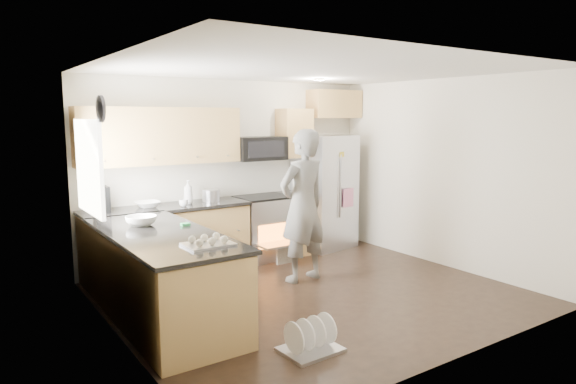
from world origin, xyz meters
TOP-DOWN VIEW (x-y plane):
  - ground at (0.00, 0.00)m, footprint 4.50×4.50m
  - room_shell at (-0.04, 0.02)m, footprint 4.54×4.04m
  - back_cabinet_run at (-0.59, 1.75)m, footprint 4.45×0.64m
  - peninsula at (-1.75, 0.25)m, footprint 0.96×2.36m
  - stove_range at (0.35, 1.69)m, footprint 0.76×0.97m
  - refrigerator at (1.50, 1.70)m, footprint 0.98×0.82m
  - person at (0.21, 0.51)m, footprint 0.75×0.54m
  - dish_rack at (-0.93, -1.17)m, footprint 0.52×0.43m

SIDE VIEW (x-z plane):
  - ground at x=0.00m, z-range 0.00..0.00m
  - dish_rack at x=-0.93m, z-range -0.07..0.24m
  - peninsula at x=-1.75m, z-range -0.05..0.98m
  - stove_range at x=0.35m, z-range -0.22..1.57m
  - refrigerator at x=1.50m, z-range 0.00..1.79m
  - back_cabinet_run at x=-0.59m, z-range -0.29..2.21m
  - person at x=0.21m, z-range 0.00..1.93m
  - room_shell at x=-0.04m, z-range 0.36..2.98m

